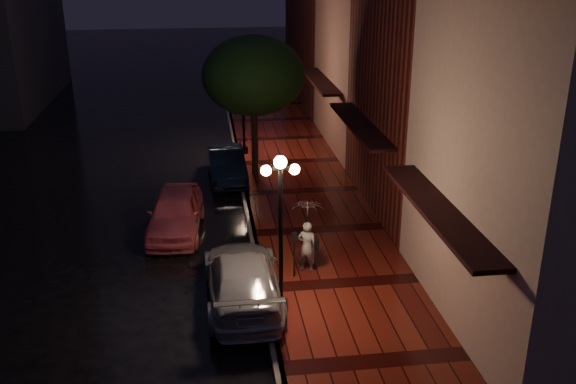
{
  "coord_description": "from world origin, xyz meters",
  "views": [
    {
      "loc": [
        -1.42,
        -19.67,
        9.2
      ],
      "look_at": [
        1.27,
        0.45,
        1.4
      ],
      "focal_mm": 40.0,
      "sensor_mm": 36.0,
      "label": 1
    }
  ],
  "objects_px": {
    "street_tree": "(254,78)",
    "navy_car": "(227,164)",
    "pink_car": "(175,212)",
    "woman_with_umbrella": "(307,226)",
    "parking_meter": "(294,250)",
    "silver_car": "(243,279)",
    "streetlamp_far": "(243,102)",
    "streetlamp_near": "(281,226)"
  },
  "relations": [
    {
      "from": "pink_car",
      "to": "silver_car",
      "type": "xyz_separation_m",
      "value": [
        1.96,
        -4.93,
        -0.01
      ]
    },
    {
      "from": "pink_car",
      "to": "woman_with_umbrella",
      "type": "distance_m",
      "value": 5.45
    },
    {
      "from": "silver_car",
      "to": "parking_meter",
      "type": "xyz_separation_m",
      "value": [
        1.57,
        1.0,
        0.28
      ]
    },
    {
      "from": "streetlamp_near",
      "to": "woman_with_umbrella",
      "type": "relative_size",
      "value": 1.94
    },
    {
      "from": "pink_car",
      "to": "streetlamp_far",
      "type": "bearing_deg",
      "value": 75.07
    },
    {
      "from": "streetlamp_near",
      "to": "streetlamp_far",
      "type": "xyz_separation_m",
      "value": [
        0.0,
        14.0,
        0.0
      ]
    },
    {
      "from": "streetlamp_far",
      "to": "silver_car",
      "type": "height_order",
      "value": "streetlamp_far"
    },
    {
      "from": "streetlamp_near",
      "to": "streetlamp_far",
      "type": "bearing_deg",
      "value": 90.0
    },
    {
      "from": "navy_car",
      "to": "silver_car",
      "type": "height_order",
      "value": "silver_car"
    },
    {
      "from": "streetlamp_far",
      "to": "navy_car",
      "type": "relative_size",
      "value": 1.05
    },
    {
      "from": "silver_car",
      "to": "woman_with_umbrella",
      "type": "height_order",
      "value": "woman_with_umbrella"
    },
    {
      "from": "streetlamp_near",
      "to": "street_tree",
      "type": "xyz_separation_m",
      "value": [
        0.26,
        10.99,
        1.64
      ]
    },
    {
      "from": "streetlamp_near",
      "to": "woman_with_umbrella",
      "type": "xyz_separation_m",
      "value": [
        1.04,
        2.12,
        -0.98
      ]
    },
    {
      "from": "pink_car",
      "to": "navy_car",
      "type": "distance_m",
      "value": 5.46
    },
    {
      "from": "streetlamp_near",
      "to": "woman_with_umbrella",
      "type": "distance_m",
      "value": 2.56
    },
    {
      "from": "parking_meter",
      "to": "navy_car",
      "type": "bearing_deg",
      "value": 80.6
    },
    {
      "from": "navy_car",
      "to": "parking_meter",
      "type": "distance_m",
      "value": 9.16
    },
    {
      "from": "pink_car",
      "to": "woman_with_umbrella",
      "type": "xyz_separation_m",
      "value": [
        3.95,
        -3.64,
        0.88
      ]
    },
    {
      "from": "navy_car",
      "to": "streetlamp_near",
      "type": "bearing_deg",
      "value": -87.59
    },
    {
      "from": "street_tree",
      "to": "silver_car",
      "type": "height_order",
      "value": "street_tree"
    },
    {
      "from": "streetlamp_near",
      "to": "navy_car",
      "type": "relative_size",
      "value": 1.05
    },
    {
      "from": "silver_car",
      "to": "woman_with_umbrella",
      "type": "distance_m",
      "value": 2.53
    },
    {
      "from": "navy_car",
      "to": "street_tree",
      "type": "bearing_deg",
      "value": 4.03
    },
    {
      "from": "silver_car",
      "to": "parking_meter",
      "type": "bearing_deg",
      "value": -147.94
    },
    {
      "from": "streetlamp_far",
      "to": "street_tree",
      "type": "distance_m",
      "value": 3.44
    },
    {
      "from": "street_tree",
      "to": "navy_car",
      "type": "distance_m",
      "value": 3.77
    },
    {
      "from": "navy_car",
      "to": "woman_with_umbrella",
      "type": "height_order",
      "value": "woman_with_umbrella"
    },
    {
      "from": "woman_with_umbrella",
      "to": "navy_car",
      "type": "bearing_deg",
      "value": -53.05
    },
    {
      "from": "street_tree",
      "to": "navy_car",
      "type": "bearing_deg",
      "value": -173.38
    },
    {
      "from": "street_tree",
      "to": "woman_with_umbrella",
      "type": "bearing_deg",
      "value": -84.98
    },
    {
      "from": "street_tree",
      "to": "silver_car",
      "type": "relative_size",
      "value": 1.17
    },
    {
      "from": "street_tree",
      "to": "parking_meter",
      "type": "distance_m",
      "value": 9.72
    },
    {
      "from": "pink_car",
      "to": "parking_meter",
      "type": "xyz_separation_m",
      "value": [
        3.53,
        -3.93,
        0.26
      ]
    },
    {
      "from": "pink_car",
      "to": "silver_car",
      "type": "relative_size",
      "value": 0.87
    },
    {
      "from": "streetlamp_far",
      "to": "navy_car",
      "type": "xyz_separation_m",
      "value": [
        -0.95,
        -3.15,
        -1.92
      ]
    },
    {
      "from": "pink_car",
      "to": "silver_car",
      "type": "height_order",
      "value": "pink_car"
    },
    {
      "from": "streetlamp_far",
      "to": "street_tree",
      "type": "xyz_separation_m",
      "value": [
        0.26,
        -3.01,
        1.64
      ]
    },
    {
      "from": "street_tree",
      "to": "pink_car",
      "type": "xyz_separation_m",
      "value": [
        -3.17,
        -5.23,
        -3.51
      ]
    },
    {
      "from": "woman_with_umbrella",
      "to": "parking_meter",
      "type": "relative_size",
      "value": 1.59
    },
    {
      "from": "streetlamp_far",
      "to": "woman_with_umbrella",
      "type": "relative_size",
      "value": 1.94
    },
    {
      "from": "streetlamp_far",
      "to": "street_tree",
      "type": "bearing_deg",
      "value": -85.09
    },
    {
      "from": "streetlamp_far",
      "to": "parking_meter",
      "type": "relative_size",
      "value": 3.08
    }
  ]
}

